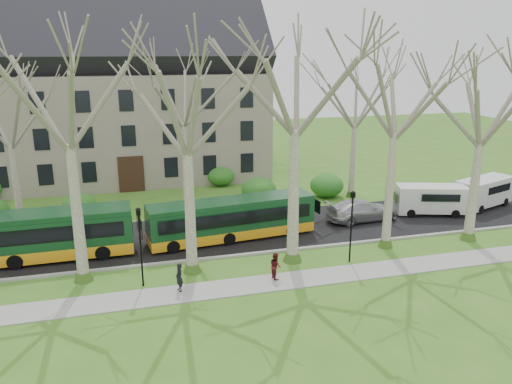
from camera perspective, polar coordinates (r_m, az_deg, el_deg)
ground at (r=29.40m, az=-0.98°, el=-8.45°), size 120.00×120.00×0.00m
sidewalk at (r=27.21m, az=0.33°, el=-10.50°), size 70.00×2.00×0.06m
road at (r=34.35m, az=-3.24°, el=-4.72°), size 80.00×8.00×0.06m
curb at (r=30.71m, az=-1.67°, el=-7.21°), size 80.00×0.25×0.14m
building at (r=50.14m, az=-14.76°, el=10.80°), size 26.50×12.20×16.00m
tree_row_verge at (r=27.55m, az=-1.21°, el=5.18°), size 49.00×7.00×14.00m
tree_row_far at (r=37.83m, az=-7.11°, el=6.50°), size 33.00×7.00×12.00m
lamp_row at (r=27.52m, az=-0.50°, el=-4.40°), size 36.22×0.22×4.30m
hedges at (r=41.54m, az=-12.02°, el=0.05°), size 30.60×8.60×2.00m
bus_lead at (r=32.39m, az=-24.70°, el=-4.65°), size 12.04×2.70×3.00m
bus_follow at (r=32.91m, az=-2.78°, el=-3.04°), size 11.21×3.51×2.76m
sedan at (r=37.33m, az=11.97°, el=-2.04°), size 5.49×2.62×1.54m
van_a at (r=40.00m, az=19.34°, el=-0.88°), size 5.43×3.29×2.23m
van_b at (r=43.45m, az=24.60°, el=-0.08°), size 5.63×3.55×2.31m
pedestrian_a at (r=26.45m, az=-8.76°, el=-9.62°), size 0.49×0.63×1.52m
pedestrian_b at (r=27.52m, az=2.24°, el=-8.43°), size 0.63×0.77×1.47m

